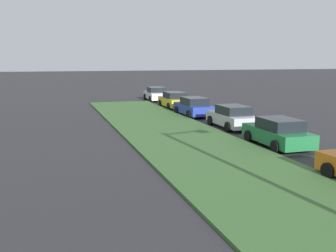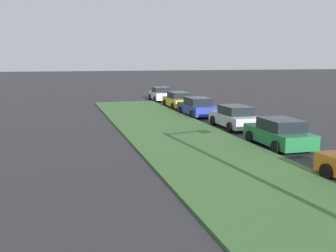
# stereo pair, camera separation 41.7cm
# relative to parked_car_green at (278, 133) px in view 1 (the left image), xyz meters

# --- Properties ---
(grass_median) EXTENTS (60.00, 6.00, 0.12)m
(grass_median) POSITION_rel_parked_car_green_xyz_m (-7.49, 4.09, -0.66)
(grass_median) COLOR #3D6633
(grass_median) RESTS_ON ground
(parked_car_green) EXTENTS (4.33, 2.08, 1.47)m
(parked_car_green) POSITION_rel_parked_car_green_xyz_m (0.00, 0.00, 0.00)
(parked_car_green) COLOR #1E6B38
(parked_car_green) RESTS_ON ground
(parked_car_silver) EXTENTS (4.30, 2.02, 1.47)m
(parked_car_silver) POSITION_rel_parked_car_green_xyz_m (5.70, -0.26, 0.00)
(parked_car_silver) COLOR #B2B5BA
(parked_car_silver) RESTS_ON ground
(parked_car_blue) EXTENTS (4.34, 2.09, 1.47)m
(parked_car_blue) POSITION_rel_parked_car_green_xyz_m (11.50, 0.19, 0.00)
(parked_car_blue) COLOR #23389E
(parked_car_blue) RESTS_ON ground
(parked_car_yellow) EXTENTS (4.30, 2.03, 1.47)m
(parked_car_yellow) POSITION_rel_parked_car_green_xyz_m (16.76, 0.08, 0.00)
(parked_car_yellow) COLOR gold
(parked_car_yellow) RESTS_ON ground
(parked_car_white) EXTENTS (4.37, 2.16, 1.47)m
(parked_car_white) POSITION_rel_parked_car_green_xyz_m (23.41, -0.03, 0.00)
(parked_car_white) COLOR silver
(parked_car_white) RESTS_ON ground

